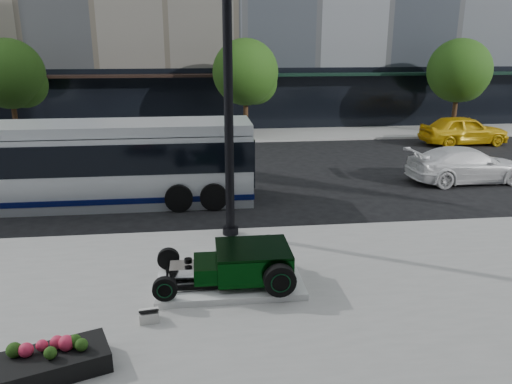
{
  "coord_description": "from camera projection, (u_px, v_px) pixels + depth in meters",
  "views": [
    {
      "loc": [
        -1.84,
        -16.33,
        5.67
      ],
      "look_at": [
        -0.12,
        -1.75,
        1.2
      ],
      "focal_mm": 35.0,
      "sensor_mm": 36.0,
      "label": 1
    }
  ],
  "objects": [
    {
      "name": "ground",
      "position": [
        254.0,
        210.0,
        17.37
      ],
      "size": [
        120.0,
        120.0,
        0.0
      ],
      "primitive_type": "plane",
      "color": "black",
      "rests_on": "ground"
    },
    {
      "name": "lamppost",
      "position": [
        228.0,
        100.0,
        13.78
      ],
      "size": [
        0.47,
        0.47,
        8.61
      ],
      "color": "black",
      "rests_on": "sidewalk_near"
    },
    {
      "name": "transit_bus",
      "position": [
        82.0,
        163.0,
        17.69
      ],
      "size": [
        12.12,
        2.88,
        2.92
      ],
      "color": "silver",
      "rests_on": "ground"
    },
    {
      "name": "street_trees",
      "position": [
        248.0,
        75.0,
        28.82
      ],
      "size": [
        29.8,
        3.8,
        5.7
      ],
      "color": "black",
      "rests_on": "sidewalk_far"
    },
    {
      "name": "info_plaque",
      "position": [
        149.0,
        315.0,
        10.27
      ],
      "size": [
        0.44,
        0.35,
        0.31
      ],
      "color": "silver",
      "rests_on": "sidewalk_near"
    },
    {
      "name": "white_sedan",
      "position": [
        467.0,
        165.0,
        20.67
      ],
      "size": [
        5.05,
        2.21,
        1.45
      ],
      "primitive_type": "imported",
      "rotation": [
        0.0,
        0.0,
        1.61
      ],
      "color": "white",
      "rests_on": "ground"
    },
    {
      "name": "sidewalk_far",
      "position": [
        228.0,
        136.0,
        30.65
      ],
      "size": [
        70.0,
        4.0,
        0.12
      ],
      "primitive_type": "cube",
      "color": "gray",
      "rests_on": "ground"
    },
    {
      "name": "hot_rod",
      "position": [
        244.0,
        263.0,
        11.64
      ],
      "size": [
        3.22,
        2.0,
        0.81
      ],
      "color": "black",
      "rests_on": "display_plinth"
    },
    {
      "name": "yellow_taxi",
      "position": [
        464.0,
        130.0,
        28.12
      ],
      "size": [
        4.9,
        2.12,
        1.65
      ],
      "primitive_type": "imported",
      "rotation": [
        0.0,
        0.0,
        1.61
      ],
      "color": "gold",
      "rests_on": "ground"
    },
    {
      "name": "display_plinth",
      "position": [
        230.0,
        283.0,
        11.75
      ],
      "size": [
        3.4,
        1.8,
        0.15
      ],
      "primitive_type": "cube",
      "color": "silver",
      "rests_on": "sidewalk_near"
    },
    {
      "name": "flower_planter",
      "position": [
        53.0,
        361.0,
        8.64
      ],
      "size": [
        2.06,
        1.51,
        0.6
      ],
      "color": "black",
      "rests_on": "sidewalk_near"
    }
  ]
}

